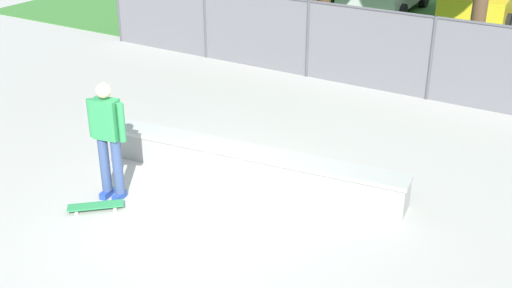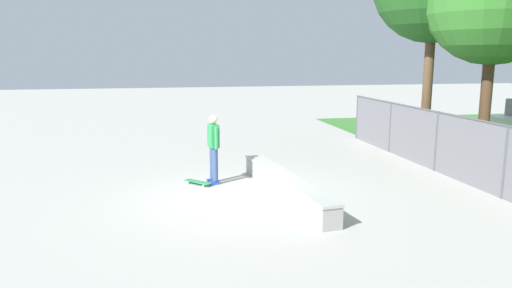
{
  "view_description": "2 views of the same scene",
  "coord_description": "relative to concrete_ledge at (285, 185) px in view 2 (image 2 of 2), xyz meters",
  "views": [
    {
      "loc": [
        4.9,
        -6.52,
        4.83
      ],
      "look_at": [
        0.63,
        0.51,
        1.0
      ],
      "focal_mm": 45.04,
      "sensor_mm": 36.0,
      "label": 1
    },
    {
      "loc": [
        10.82,
        -1.77,
        3.34
      ],
      "look_at": [
        -0.11,
        0.49,
        1.25
      ],
      "focal_mm": 33.35,
      "sensor_mm": 36.0,
      "label": 2
    }
  ],
  "objects": [
    {
      "name": "ground_plane",
      "position": [
        -0.15,
        -1.16,
        -0.26
      ],
      "size": [
        80.0,
        80.0,
        0.0
      ],
      "primitive_type": "plane",
      "color": "#ADAAA3"
    },
    {
      "name": "concrete_ledge",
      "position": [
        0.0,
        0.0,
        0.0
      ],
      "size": [
        5.01,
        1.05,
        0.52
      ],
      "color": "#999993",
      "rests_on": "ground"
    },
    {
      "name": "skateboarder",
      "position": [
        -1.48,
        -1.55,
        0.75
      ],
      "size": [
        0.59,
        0.33,
        1.82
      ],
      "color": "#2647A5",
      "rests_on": "ground"
    },
    {
      "name": "skateboard",
      "position": [
        -1.44,
        -1.98,
        -0.19
      ],
      "size": [
        0.72,
        0.69,
        0.09
      ],
      "color": "#2D8C4C",
      "rests_on": "ground"
    },
    {
      "name": "chainlink_fence",
      "position": [
        -0.15,
        4.96,
        0.7
      ],
      "size": [
        14.19,
        0.07,
        1.76
      ],
      "color": "#4C4C51",
      "rests_on": "ground"
    }
  ]
}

